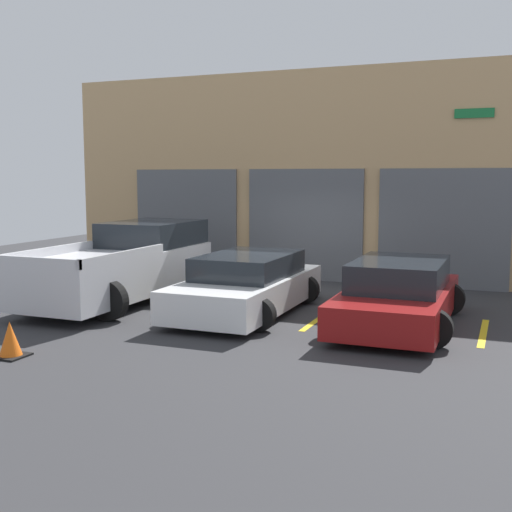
{
  "coord_description": "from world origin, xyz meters",
  "views": [
    {
      "loc": [
        4.88,
        -13.25,
        2.73
      ],
      "look_at": [
        0.0,
        -1.02,
        1.1
      ],
      "focal_mm": 45.0,
      "sensor_mm": 36.0,
      "label": 1
    }
  ],
  "objects_px": {
    "sedan_side": "(398,295)",
    "traffic_cone": "(10,341)",
    "pickup_truck": "(126,264)",
    "sedan_white": "(247,285)"
  },
  "relations": [
    {
      "from": "sedan_side",
      "to": "traffic_cone",
      "type": "bearing_deg",
      "value": -139.95
    },
    {
      "from": "pickup_truck",
      "to": "sedan_white",
      "type": "bearing_deg",
      "value": -4.6
    },
    {
      "from": "pickup_truck",
      "to": "sedan_side",
      "type": "height_order",
      "value": "pickup_truck"
    },
    {
      "from": "sedan_side",
      "to": "traffic_cone",
      "type": "relative_size",
      "value": 7.91
    },
    {
      "from": "traffic_cone",
      "to": "sedan_white",
      "type": "bearing_deg",
      "value": 63.79
    },
    {
      "from": "pickup_truck",
      "to": "sedan_white",
      "type": "relative_size",
      "value": 1.19
    },
    {
      "from": "pickup_truck",
      "to": "sedan_white",
      "type": "xyz_separation_m",
      "value": [
        3.01,
        -0.24,
        -0.24
      ]
    },
    {
      "from": "traffic_cone",
      "to": "sedan_side",
      "type": "bearing_deg",
      "value": 40.05
    },
    {
      "from": "sedan_side",
      "to": "traffic_cone",
      "type": "distance_m",
      "value": 6.71
    },
    {
      "from": "pickup_truck",
      "to": "sedan_side",
      "type": "relative_size",
      "value": 1.21
    }
  ]
}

